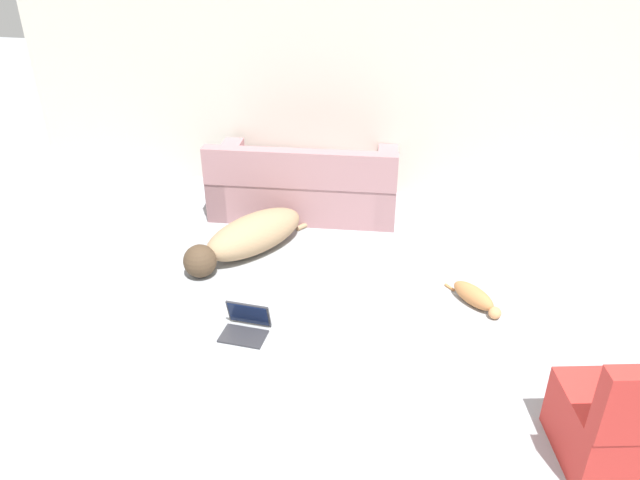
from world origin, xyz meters
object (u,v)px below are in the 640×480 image
laptop_open (246,323)px  couch (305,185)px  dog (248,237)px  side_chair (625,425)px  cat (475,297)px

laptop_open → couch: bearing=93.7°
dog → side_chair: size_ratio=1.54×
dog → laptop_open: (0.30, -1.10, -0.10)m
cat → laptop_open: (-1.70, -0.66, -0.00)m
couch → laptop_open: size_ratio=5.38×
cat → laptop_open: size_ratio=1.32×
cat → side_chair: (0.75, -1.44, 0.21)m
laptop_open → side_chair: side_chair is taller
couch → dog: size_ratio=1.42×
dog → side_chair: 3.34m
dog → cat: bearing=112.5°
dog → laptop_open: dog is taller
laptop_open → side_chair: (2.45, -0.79, 0.22)m
couch → side_chair: 3.77m
dog → cat: 2.05m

